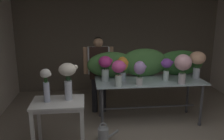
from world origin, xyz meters
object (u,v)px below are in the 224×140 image
at_px(vase_sunset_ranunculus, 122,67).
at_px(watering_can, 103,134).
at_px(vase_violet_roses, 167,67).
at_px(vase_lilac_hydrangea, 140,71).
at_px(display_table_glass, 149,87).
at_px(vase_fuchsia_dahlias, 119,70).
at_px(florist, 99,67).
at_px(vase_peach_carnations, 197,61).
at_px(vase_magenta_stock, 105,66).
at_px(vase_blush_lilies, 183,65).
at_px(vase_cream_lisianthus_tall, 68,76).
at_px(vase_white_roses_tall, 46,83).
at_px(side_table_white, 58,108).

bearing_deg(vase_sunset_ranunculus, watering_can, -120.46).
relative_size(vase_violet_roses, vase_lilac_hydrangea, 0.97).
relative_size(display_table_glass, vase_fuchsia_dahlias, 4.46).
relative_size(vase_violet_roses, watering_can, 1.20).
xyz_separation_m(vase_lilac_hydrangea, watering_can, (-0.66, -0.36, -0.98)).
xyz_separation_m(display_table_glass, vase_violet_roses, (0.30, -0.07, 0.40)).
xyz_separation_m(florist, vase_peach_carnations, (1.87, -0.55, 0.19)).
distance_m(florist, vase_lilac_hydrangea, 1.10).
bearing_deg(florist, vase_fuchsia_dahlias, -71.52).
height_order(vase_violet_roses, vase_magenta_stock, vase_magenta_stock).
height_order(display_table_glass, vase_magenta_stock, vase_magenta_stock).
bearing_deg(vase_blush_lilies, vase_violet_roses, 131.11).
height_order(display_table_glass, vase_sunset_ranunculus, vase_sunset_ranunculus).
xyz_separation_m(display_table_glass, vase_blush_lilies, (0.51, -0.31, 0.48)).
xyz_separation_m(vase_sunset_ranunculus, vase_lilac_hydrangea, (0.25, -0.34, 0.00)).
bearing_deg(vase_peach_carnations, florist, 163.72).
height_order(vase_magenta_stock, vase_cream_lisianthus_tall, vase_cream_lisianthus_tall).
xyz_separation_m(vase_fuchsia_dahlias, vase_cream_lisianthus_tall, (-0.83, -0.42, 0.04)).
relative_size(display_table_glass, vase_white_roses_tall, 4.04).
bearing_deg(vase_peach_carnations, vase_cream_lisianthus_tall, -162.55).
distance_m(display_table_glass, vase_sunset_ranunculus, 0.65).
bearing_deg(vase_cream_lisianthus_tall, vase_white_roses_tall, -170.00).
xyz_separation_m(vase_lilac_hydrangea, vase_peach_carnations, (1.20, 0.33, 0.08)).
height_order(vase_violet_roses, vase_peach_carnations, vase_peach_carnations).
bearing_deg(florist, side_table_white, -117.05).
bearing_deg(side_table_white, watering_can, 10.05).
distance_m(side_table_white, watering_can, 0.90).
height_order(vase_violet_roses, vase_cream_lisianthus_tall, vase_cream_lisianthus_tall).
distance_m(vase_sunset_ranunculus, vase_peach_carnations, 1.46).
height_order(side_table_white, florist, florist).
relative_size(vase_violet_roses, vase_magenta_stock, 0.89).
bearing_deg(florist, vase_peach_carnations, -16.28).
relative_size(display_table_glass, vase_blush_lilies, 3.81).
bearing_deg(vase_magenta_stock, vase_peach_carnations, -0.30).
distance_m(vase_magenta_stock, vase_fuchsia_dahlias, 0.40).
distance_m(florist, vase_cream_lisianthus_tall, 1.42).
bearing_deg(vase_peach_carnations, vase_magenta_stock, 179.70).
bearing_deg(vase_fuchsia_dahlias, side_table_white, -154.36).
relative_size(vase_peach_carnations, vase_white_roses_tall, 1.04).
bearing_deg(watering_can, vase_fuchsia_dahlias, 49.94).
bearing_deg(vase_fuchsia_dahlias, florist, 108.48).
bearing_deg(florist, vase_white_roses_tall, -122.12).
xyz_separation_m(display_table_glass, side_table_white, (-1.62, -0.79, -0.02)).
bearing_deg(vase_violet_roses, watering_can, -153.95).
bearing_deg(vase_white_roses_tall, vase_fuchsia_dahlias, 22.41).
bearing_deg(vase_magenta_stock, vase_violet_roses, -4.87).
bearing_deg(vase_sunset_ranunculus, vase_magenta_stock, -179.02).
distance_m(vase_magenta_stock, vase_sunset_ranunculus, 0.32).
distance_m(vase_sunset_ranunculus, vase_white_roses_tall, 1.51).
bearing_deg(watering_can, vase_white_roses_tall, -171.88).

